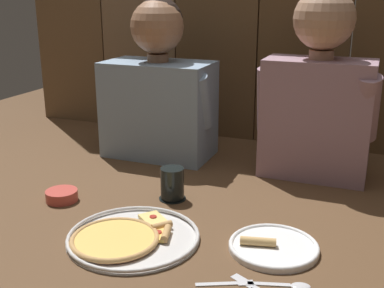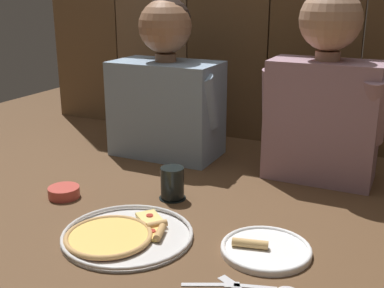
% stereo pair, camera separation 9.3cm
% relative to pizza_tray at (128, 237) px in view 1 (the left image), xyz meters
% --- Properties ---
extents(ground_plane, '(3.20, 3.20, 0.00)m').
position_rel_pizza_tray_xyz_m(ground_plane, '(0.08, 0.21, -0.01)').
color(ground_plane, brown).
extents(pizza_tray, '(0.35, 0.35, 0.03)m').
position_rel_pizza_tray_xyz_m(pizza_tray, '(0.00, 0.00, 0.00)').
color(pizza_tray, silver).
rests_on(pizza_tray, ground).
extents(dinner_plate, '(0.23, 0.23, 0.03)m').
position_rel_pizza_tray_xyz_m(dinner_plate, '(0.36, 0.09, -0.00)').
color(dinner_plate, white).
rests_on(dinner_plate, ground).
extents(drinking_glass, '(0.08, 0.08, 0.10)m').
position_rel_pizza_tray_xyz_m(drinking_glass, '(0.00, 0.28, 0.04)').
color(drinking_glass, black).
rests_on(drinking_glass, ground).
extents(dipping_bowl, '(0.10, 0.10, 0.03)m').
position_rel_pizza_tray_xyz_m(dipping_bowl, '(-0.31, 0.15, 0.01)').
color(dipping_bowl, '#CC4C42').
rests_on(dipping_bowl, ground).
extents(table_fork, '(0.12, 0.07, 0.01)m').
position_rel_pizza_tray_xyz_m(table_fork, '(0.30, -0.09, -0.01)').
color(table_fork, silver).
rests_on(table_fork, ground).
extents(table_spoon, '(0.14, 0.06, 0.01)m').
position_rel_pizza_tray_xyz_m(table_spoon, '(0.43, -0.05, -0.01)').
color(table_spoon, silver).
rests_on(table_spoon, ground).
extents(diner_left, '(0.44, 0.23, 0.60)m').
position_rel_pizza_tray_xyz_m(diner_left, '(-0.22, 0.66, 0.26)').
color(diner_left, '#849EB7').
rests_on(diner_left, ground).
extents(diner_right, '(0.40, 0.22, 0.64)m').
position_rel_pizza_tray_xyz_m(diner_right, '(0.38, 0.66, 0.31)').
color(diner_right, gray).
rests_on(diner_right, ground).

